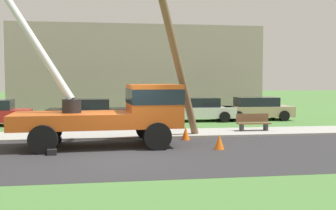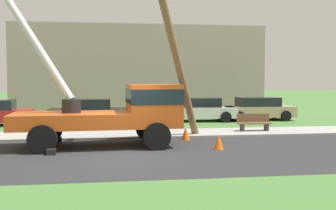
# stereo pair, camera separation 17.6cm
# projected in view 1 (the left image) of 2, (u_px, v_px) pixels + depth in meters

# --- Properties ---
(ground_plane) EXTENTS (120.00, 120.00, 0.00)m
(ground_plane) POSITION_uv_depth(u_px,v_px,m) (116.00, 120.00, 25.46)
(ground_plane) COLOR #477538
(road_asphalt) EXTENTS (80.00, 7.06, 0.01)m
(road_asphalt) POSITION_uv_depth(u_px,v_px,m) (125.00, 155.00, 13.62)
(road_asphalt) COLOR #2B2B2D
(road_asphalt) RESTS_ON ground
(sidewalk_strip) EXTENTS (80.00, 2.60, 0.10)m
(sidewalk_strip) POSITION_uv_depth(u_px,v_px,m) (120.00, 134.00, 18.39)
(sidewalk_strip) COLOR #9E9E99
(sidewalk_strip) RESTS_ON ground
(utility_truck) EXTENTS (6.87, 3.21, 5.98)m
(utility_truck) POSITION_uv_depth(u_px,v_px,m) (120.00, 109.00, 15.48)
(utility_truck) COLOR #C65119
(utility_truck) RESTS_ON ground
(leaning_utility_pole) EXTENTS (3.13, 2.95, 8.43)m
(leaning_utility_pole) POSITION_uv_depth(u_px,v_px,m) (171.00, 36.00, 16.68)
(leaning_utility_pole) COLOR brown
(leaning_utility_pole) RESTS_ON ground
(traffic_cone_ahead) EXTENTS (0.36, 0.36, 0.56)m
(traffic_cone_ahead) POSITION_uv_depth(u_px,v_px,m) (219.00, 142.00, 14.76)
(traffic_cone_ahead) COLOR orange
(traffic_cone_ahead) RESTS_ON ground
(traffic_cone_curbside) EXTENTS (0.36, 0.36, 0.56)m
(traffic_cone_curbside) POSITION_uv_depth(u_px,v_px,m) (186.00, 133.00, 17.04)
(traffic_cone_curbside) COLOR orange
(traffic_cone_curbside) RESTS_ON ground
(parked_sedan_black) EXTENTS (4.40, 2.02, 1.42)m
(parked_sedan_black) POSITION_uv_depth(u_px,v_px,m) (87.00, 111.00, 23.20)
(parked_sedan_black) COLOR black
(parked_sedan_black) RESTS_ON ground
(parked_sedan_white) EXTENTS (4.49, 2.18, 1.42)m
(parked_sedan_white) POSITION_uv_depth(u_px,v_px,m) (198.00, 109.00, 24.63)
(parked_sedan_white) COLOR silver
(parked_sedan_white) RESTS_ON ground
(parked_sedan_tan) EXTENTS (4.42, 2.05, 1.42)m
(parked_sedan_tan) POSITION_uv_depth(u_px,v_px,m) (256.00, 109.00, 25.30)
(parked_sedan_tan) COLOR tan
(parked_sedan_tan) RESTS_ON ground
(park_bench) EXTENTS (1.60, 0.45, 0.90)m
(park_bench) POSITION_uv_depth(u_px,v_px,m) (253.00, 123.00, 19.38)
(park_bench) COLOR brown
(park_bench) RESTS_ON ground
(lowrise_building_backdrop) EXTENTS (18.00, 6.00, 6.40)m
(lowrise_building_backdrop) POSITION_uv_depth(u_px,v_px,m) (137.00, 71.00, 31.28)
(lowrise_building_backdrop) COLOR #A5998C
(lowrise_building_backdrop) RESTS_ON ground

